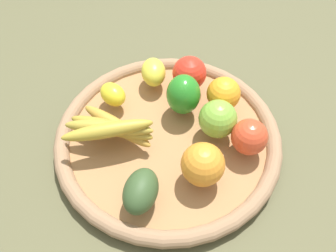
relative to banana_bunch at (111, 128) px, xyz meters
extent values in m
plane|color=brown|center=(0.10, 0.04, -0.07)|extent=(2.40, 2.40, 0.00)
cylinder|color=#A27348|center=(0.10, 0.04, -0.06)|extent=(0.43, 0.43, 0.02)
torus|color=#977252|center=(0.10, 0.04, -0.05)|extent=(0.45, 0.45, 0.03)
ellipsoid|color=#B78932|center=(0.00, 0.02, -0.02)|extent=(0.16, 0.09, 0.03)
ellipsoid|color=#A98A2F|center=(0.00, 0.00, -0.01)|extent=(0.17, 0.04, 0.03)
ellipsoid|color=#AA9034|center=(0.00, -0.01, 0.01)|extent=(0.17, 0.05, 0.03)
ellipsoid|color=#B09630|center=(0.00, -0.02, 0.02)|extent=(0.16, 0.10, 0.03)
sphere|color=orange|center=(0.18, -0.04, 0.01)|extent=(0.11, 0.11, 0.08)
sphere|color=orange|center=(0.19, 0.13, 0.00)|extent=(0.10, 0.10, 0.07)
ellipsoid|color=yellow|center=(0.04, 0.17, -0.01)|extent=(0.07, 0.08, 0.05)
ellipsoid|color=#277F22|center=(0.11, 0.11, 0.01)|extent=(0.08, 0.08, 0.08)
sphere|color=#D14326|center=(0.25, 0.04, 0.00)|extent=(0.09, 0.09, 0.07)
sphere|color=#7AAE3A|center=(0.19, 0.07, 0.00)|extent=(0.08, 0.08, 0.07)
ellipsoid|color=#344C28|center=(0.09, -0.11, 0.00)|extent=(0.06, 0.09, 0.06)
sphere|color=red|center=(0.11, 0.17, 0.00)|extent=(0.10, 0.10, 0.07)
ellipsoid|color=yellow|center=(-0.03, 0.09, -0.01)|extent=(0.08, 0.07, 0.04)
camera|label=1|loc=(0.20, -0.38, 0.54)|focal=39.18mm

